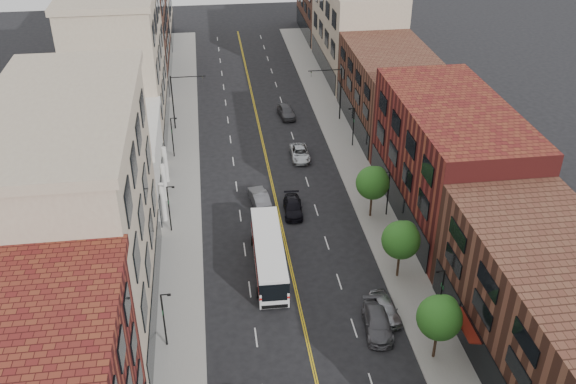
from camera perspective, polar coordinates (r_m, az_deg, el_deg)
name	(u,v)px	position (r m, az deg, el deg)	size (l,w,h in m)	color
sidewalk_left	(182,176)	(74.40, -9.37, 1.38)	(4.00, 110.00, 0.15)	gray
sidewalk_right	(353,165)	(76.13, 5.82, 2.38)	(4.00, 110.00, 0.15)	gray
bldg_l_tanoffice	(79,221)	(51.90, -18.10, -2.47)	(10.00, 22.00, 18.00)	tan
bldg_l_white	(112,167)	(69.72, -15.41, 2.17)	(10.00, 14.00, 8.00)	silver
bldg_l_far_a	(120,66)	(83.20, -14.73, 10.80)	(10.00, 20.00, 18.00)	tan
bldg_l_far_b	(133,30)	(102.58, -13.61, 13.82)	(10.00, 20.00, 15.00)	#583023
bldg_r_near	(568,336)	(49.25, 23.62, -11.67)	(10.00, 26.00, 10.00)	#583023
bldg_r_mid	(449,161)	(66.15, 14.12, 2.71)	(10.00, 22.00, 12.00)	#5D1A18
bldg_r_far_a	(391,91)	(84.51, 9.18, 8.83)	(10.00, 20.00, 10.00)	#583023
bldg_r_far_b	(356,28)	(103.00, 6.05, 14.27)	(10.00, 22.00, 14.00)	tan
bldg_r_far_c	(331,5)	(122.21, 3.84, 16.29)	(10.00, 18.00, 11.00)	#583023
tree_r_1	(440,316)	(49.40, 13.39, -10.68)	(3.40, 3.40, 5.59)	black
tree_r_2	(402,239)	(56.75, 10.08, -4.11)	(3.40, 3.40, 5.59)	black
tree_r_3	(373,182)	(64.80, 7.60, 0.91)	(3.40, 3.40, 5.59)	black
lamp_l_1	(164,317)	(50.65, -10.95, -10.86)	(0.81, 0.55, 5.05)	black
lamp_l_2	(169,206)	(63.51, -10.51, -1.25)	(0.81, 0.55, 5.05)	black
lamp_l_3	(173,135)	(77.56, -10.22, 5.00)	(0.81, 0.55, 5.05)	black
lamp_r_1	(441,292)	(53.39, 13.43, -8.66)	(0.81, 0.55, 5.05)	black
lamp_r_2	(388,191)	(65.73, 8.86, 0.10)	(0.81, 0.55, 5.05)	black
lamp_r_3	(353,125)	(79.38, 5.81, 5.98)	(0.81, 0.55, 5.05)	black
signal_mast_left	(178,96)	(84.16, -9.75, 8.42)	(4.49, 0.18, 7.20)	black
signal_mast_right	(335,88)	(85.74, 4.23, 9.21)	(4.49, 0.18, 7.20)	black
city_bus	(269,253)	(58.23, -1.72, -5.44)	(3.03, 11.71, 2.99)	white
car_parked_mid	(377,322)	(53.12, 7.96, -11.40)	(2.09, 5.14, 1.49)	#4E4E53
car_parked_far	(385,308)	(54.45, 8.64, -10.20)	(1.78, 4.41, 1.50)	gray
car_lane_behind	(259,197)	(68.16, -2.57, -0.47)	(1.64, 4.69, 1.55)	#54555A
car_lane_a	(293,207)	(66.64, 0.44, -1.34)	(1.89, 4.65, 1.35)	black
car_lane_b	(300,153)	(77.17, 1.08, 3.47)	(2.22, 4.82, 1.34)	silver
car_lane_c	(286,111)	(88.02, -0.17, 7.18)	(1.89, 4.70, 1.60)	#49484D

